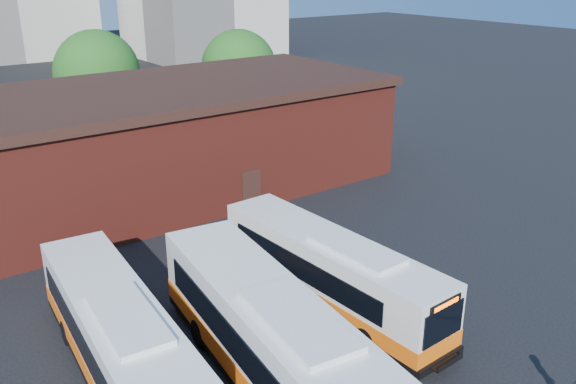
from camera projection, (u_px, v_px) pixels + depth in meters
ground at (394, 348)px, 22.16m from camera, size 220.00×220.00×0.00m
bus_west at (119, 342)px, 20.07m from camera, size 3.38×11.86×3.19m
bus_midwest at (273, 346)px, 19.56m from camera, size 4.29×13.32×3.58m
bus_mideast at (330, 274)px, 24.44m from camera, size 2.87×11.66×3.15m
depot_building at (153, 140)px, 36.02m from camera, size 28.60×12.60×6.40m
tree_mid at (97, 73)px, 47.00m from camera, size 6.56×6.56×8.36m
tree_east at (239, 67)px, 50.95m from camera, size 6.24×6.24×7.96m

